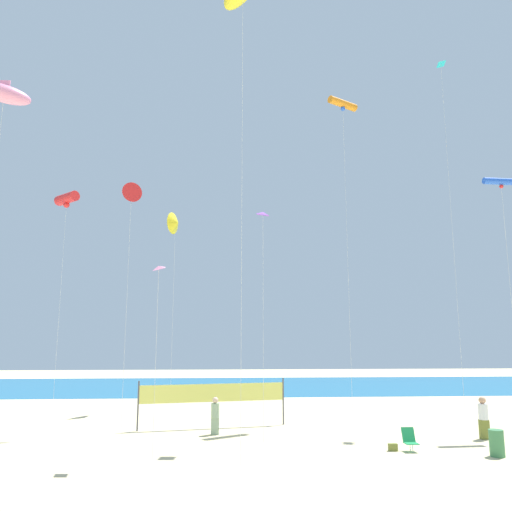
{
  "coord_description": "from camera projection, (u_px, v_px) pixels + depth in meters",
  "views": [
    {
      "loc": [
        -1.22,
        -14.92,
        4.45
      ],
      "look_at": [
        0.32,
        9.83,
        8.69
      ],
      "focal_mm": 34.31,
      "sensor_mm": 36.0,
      "label": 1
    }
  ],
  "objects": [
    {
      "name": "kite_red_delta",
      "position": [
        132.0,
        193.0,
        26.95
      ],
      "size": [
        1.12,
        0.72,
        12.99
      ],
      "color": "silver",
      "rests_on": "ground"
    },
    {
      "name": "kite_red_tube",
      "position": [
        67.0,
        199.0,
        32.26
      ],
      "size": [
        1.94,
        1.84,
        13.98
      ],
      "color": "silver",
      "rests_on": "ground"
    },
    {
      "name": "beachgoer_white_shirt",
      "position": [
        483.0,
        416.0,
        22.24
      ],
      "size": [
        0.43,
        0.43,
        1.86
      ],
      "rotation": [
        0.0,
        0.0,
        1.93
      ],
      "color": "olive",
      "rests_on": "ground"
    },
    {
      "name": "kite_orange_tube",
      "position": [
        343.0,
        105.0,
        31.52
      ],
      "size": [
        2.13,
        1.51,
        19.7
      ],
      "color": "silver",
      "rests_on": "ground"
    },
    {
      "name": "beach_handbag",
      "position": [
        393.0,
        447.0,
        19.77
      ],
      "size": [
        0.36,
        0.18,
        0.29
      ],
      "primitive_type": "cube",
      "color": "olive",
      "rests_on": "ground"
    },
    {
      "name": "kite_violet_diamond",
      "position": [
        263.0,
        216.0,
        23.24
      ],
      "size": [
        0.84,
        0.85,
        10.51
      ],
      "color": "silver",
      "rests_on": "ground"
    },
    {
      "name": "trash_barrel",
      "position": [
        497.0,
        443.0,
        18.87
      ],
      "size": [
        0.55,
        0.55,
        0.99
      ],
      "primitive_type": "cylinder",
      "color": "#3F7F4C",
      "rests_on": "ground"
    },
    {
      "name": "kite_blue_tube",
      "position": [
        501.0,
        182.0,
        26.49
      ],
      "size": [
        2.0,
        0.47,
        13.09
      ],
      "color": "silver",
      "rests_on": "ground"
    },
    {
      "name": "kite_yellow_delta",
      "position": [
        175.0,
        223.0,
        33.83
      ],
      "size": [
        1.02,
        1.57,
        13.16
      ],
      "color": "silver",
      "rests_on": "ground"
    },
    {
      "name": "beachgoer_sage_shirt",
      "position": [
        215.0,
        414.0,
        23.29
      ],
      "size": [
        0.39,
        0.39,
        1.73
      ],
      "rotation": [
        0.0,
        0.0,
        0.78
      ],
      "color": "#99B28C",
      "rests_on": "ground"
    },
    {
      "name": "kite_cyan_diamond",
      "position": [
        441.0,
        77.0,
        31.15
      ],
      "size": [
        0.73,
        0.74,
        22.04
      ],
      "color": "silver",
      "rests_on": "ground"
    },
    {
      "name": "ground_plane",
      "position": [
        266.0,
        497.0,
        14.0
      ],
      "size": [
        120.0,
        120.0,
        0.0
      ],
      "primitive_type": "plane",
      "color": "beige"
    },
    {
      "name": "volleyball_net",
      "position": [
        213.0,
        395.0,
        25.21
      ],
      "size": [
        7.49,
        1.51,
        2.4
      ],
      "color": "#4C4C51",
      "rests_on": "ground"
    },
    {
      "name": "kite_pink_inflatable",
      "position": [
        4.0,
        94.0,
        20.63
      ],
      "size": [
        2.23,
        1.88,
        15.29
      ],
      "color": "silver",
      "rests_on": "ground"
    },
    {
      "name": "folding_beach_chair",
      "position": [
        410.0,
        439.0,
        19.84
      ],
      "size": [
        0.52,
        0.65,
        0.89
      ],
      "rotation": [
        0.0,
        0.0,
        -0.69
      ],
      "color": "#1E8C4C",
      "rests_on": "ground"
    },
    {
      "name": "kite_pink_diamond",
      "position": [
        158.0,
        270.0,
        19.46
      ],
      "size": [
        0.72,
        0.72,
        7.42
      ],
      "color": "silver",
      "rests_on": "ground"
    },
    {
      "name": "ocean_band",
      "position": [
        237.0,
        386.0,
        47.52
      ],
      "size": [
        120.0,
        20.0,
        0.01
      ],
      "primitive_type": "cube",
      "color": "#1E6B99",
      "rests_on": "ground"
    }
  ]
}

